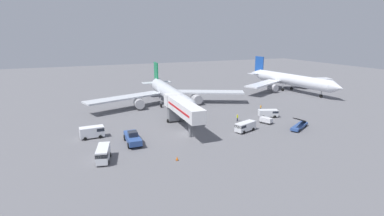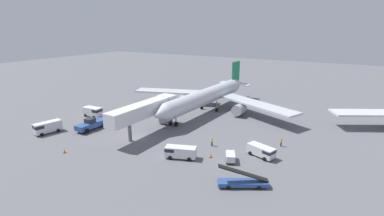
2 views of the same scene
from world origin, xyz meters
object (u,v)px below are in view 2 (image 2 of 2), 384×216
object	(u,v)px
service_van_outer_right	(47,127)
service_van_far_center	(93,111)
ground_crew_worker_foreground	(281,142)
ground_crew_worker_midground	(212,141)
jet_bridge	(147,110)
baggage_cart_near_center	(230,157)
airplane_at_gate	(209,96)
safety_cone_alpha	(64,151)
service_van_rear_right	(262,151)
service_van_near_left	(180,152)
pushback_tug	(92,124)
belt_loader_truck	(243,182)
safety_cone_bravo	(211,156)

from	to	relation	value
service_van_outer_right	service_van_far_center	bearing A→B (deg)	92.79
ground_crew_worker_foreground	ground_crew_worker_midground	world-z (taller)	ground_crew_worker_midground
jet_bridge	baggage_cart_near_center	distance (m)	20.54
airplane_at_gate	safety_cone_alpha	bearing A→B (deg)	-106.43
airplane_at_gate	service_van_outer_right	distance (m)	37.88
baggage_cart_near_center	service_van_rear_right	bearing A→B (deg)	47.48
service_van_outer_right	service_van_far_center	xyz separation A→B (m)	(-0.61, 12.50, -0.04)
service_van_near_left	baggage_cart_near_center	size ratio (longest dim) A/B	1.76
pushback_tug	service_van_far_center	xyz separation A→B (m)	(-6.76, 6.33, 0.15)
service_van_near_left	belt_loader_truck	bearing A→B (deg)	-14.15
jet_bridge	baggage_cart_near_center	world-z (taller)	jet_bridge
safety_cone_bravo	baggage_cart_near_center	bearing A→B (deg)	5.63
service_van_rear_right	service_van_outer_right	xyz separation A→B (m)	(-41.59, -11.32, 0.26)
ground_crew_worker_foreground	safety_cone_alpha	distance (m)	38.79
safety_cone_bravo	safety_cone_alpha	bearing A→B (deg)	-154.17
ground_crew_worker_foreground	safety_cone_bravo	xyz separation A→B (m)	(-9.21, -10.55, -0.54)
airplane_at_gate	service_van_far_center	size ratio (longest dim) A/B	9.89
service_van_near_left	baggage_cart_near_center	bearing A→B (deg)	21.54
baggage_cart_near_center	service_van_near_left	bearing A→B (deg)	-158.46
belt_loader_truck	ground_crew_worker_foreground	size ratio (longest dim) A/B	4.02
baggage_cart_near_center	ground_crew_worker_midground	distance (m)	6.70
jet_bridge	belt_loader_truck	size ratio (longest dim) A/B	2.69
jet_bridge	ground_crew_worker_midground	world-z (taller)	jet_bridge
service_van_rear_right	jet_bridge	bearing A→B (deg)	-178.46
ground_crew_worker_foreground	safety_cone_alpha	bearing A→B (deg)	-146.04
baggage_cart_near_center	service_van_outer_right	bearing A→B (deg)	-169.40
belt_loader_truck	service_van_far_center	bearing A→B (deg)	164.79
ground_crew_worker_foreground	service_van_near_left	bearing A→B (deg)	-135.67
belt_loader_truck	service_van_outer_right	size ratio (longest dim) A/B	1.23
service_van_rear_right	baggage_cart_near_center	distance (m)	5.79
airplane_at_gate	pushback_tug	world-z (taller)	airplane_at_gate
airplane_at_gate	belt_loader_truck	size ratio (longest dim) A/B	6.89
service_van_far_center	ground_crew_worker_foreground	distance (m)	44.36
jet_bridge	pushback_tug	bearing A→B (deg)	-158.99
service_van_outer_right	ground_crew_worker_midground	bearing A→B (deg)	18.98
ground_crew_worker_midground	safety_cone_bravo	world-z (taller)	ground_crew_worker_midground
safety_cone_alpha	safety_cone_bravo	size ratio (longest dim) A/B	0.99
safety_cone_bravo	service_van_near_left	bearing A→B (deg)	-148.07
service_van_near_left	safety_cone_bravo	bearing A→B (deg)	31.93
belt_loader_truck	ground_crew_worker_midground	world-z (taller)	belt_loader_truck
jet_bridge	service_van_rear_right	size ratio (longest dim) A/B	3.61
airplane_at_gate	ground_crew_worker_foreground	xyz separation A→B (m)	(21.76, -13.63, -3.13)
belt_loader_truck	safety_cone_alpha	size ratio (longest dim) A/B	9.48
service_van_rear_right	safety_cone_bravo	size ratio (longest dim) A/B	7.04
service_van_near_left	ground_crew_worker_foreground	xyz separation A→B (m)	(13.61, 13.29, -0.27)
service_van_far_center	service_van_near_left	xyz separation A→B (m)	(30.49, -8.53, -0.14)
service_van_far_center	ground_crew_worker_midground	bearing A→B (deg)	-2.39
pushback_tug	baggage_cart_near_center	size ratio (longest dim) A/B	2.29
service_van_far_center	ground_crew_worker_midground	xyz separation A→B (m)	(32.97, -1.38, -0.34)
jet_bridge	airplane_at_gate	bearing A→B (deg)	79.24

